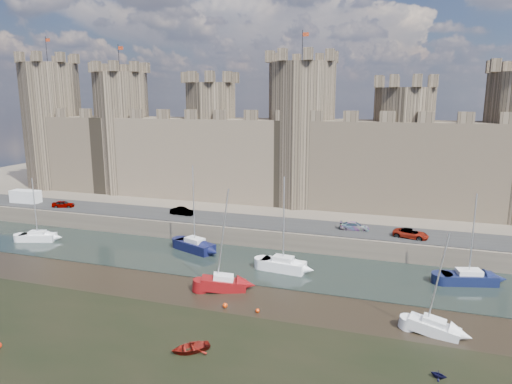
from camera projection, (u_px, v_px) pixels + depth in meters
ground at (130, 372)px, 33.88m from camera, size 160.00×160.00×0.00m
water_channel at (240, 263)px, 56.22m from camera, size 160.00×12.00×0.08m
quay at (303, 195)px, 89.51m from camera, size 160.00×60.00×2.50m
road at (264, 222)px, 65.03m from camera, size 160.00×7.00×0.10m
castle at (285, 148)px, 76.42m from camera, size 108.50×11.00×29.00m
car_0 at (63, 204)px, 73.89m from camera, size 3.69×2.40×1.17m
car_1 at (182, 211)px, 69.14m from camera, size 3.76×1.53×1.21m
car_2 at (354, 226)px, 61.27m from camera, size 4.03×2.00×1.13m
car_3 at (411, 234)px, 57.75m from camera, size 4.66×2.87×1.20m
van at (26, 197)px, 77.09m from camera, size 5.07×2.24×2.17m
sailboat_0 at (38, 236)px, 64.63m from camera, size 5.17×3.29×9.02m
sailboat_1 at (195, 245)px, 60.23m from camera, size 6.12×4.15×11.44m
sailboat_2 at (283, 264)px, 53.34m from camera, size 5.36×2.51×11.19m
sailboat_3 at (468, 277)px, 49.72m from camera, size 6.10×3.63×10.03m
sailboat_4 at (224, 283)px, 48.09m from camera, size 5.07×3.42×11.04m
sailboat_5 at (434, 327)px, 39.20m from camera, size 4.48×2.44×9.15m
dinghy_4 at (190, 348)px, 36.52m from camera, size 3.83×3.69×0.65m
dinghy_7 at (439, 375)px, 33.02m from camera, size 1.30×1.17×0.60m
buoy_1 at (258, 311)px, 43.16m from camera, size 0.41×0.41×0.41m
buoy_3 at (225, 305)px, 44.16m from camera, size 0.49×0.49×0.49m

